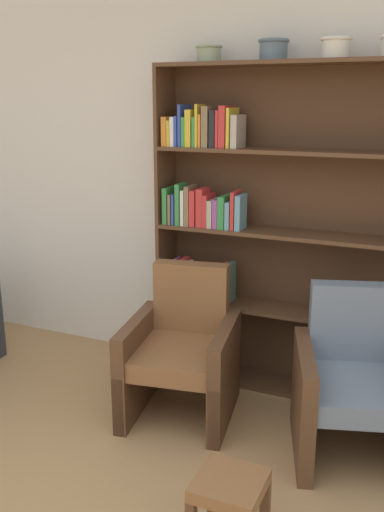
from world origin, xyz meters
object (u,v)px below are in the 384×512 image
object	(u,v)px
bookshelf	(267,235)
armchair_leather	(183,352)
bowl_stoneware	(274,49)
armchair_cushioned	(355,385)
bowl_olive	(209,53)
bowl_slate	(336,47)
footstool	(229,496)

from	to	relation	value
bookshelf	armchair_leather	size ratio (longest dim) A/B	2.36
bowl_stoneware	armchair_leather	distance (m)	1.93
armchair_cushioned	bowl_stoneware	bearing A→B (deg)	-56.20
bowl_stoneware	armchair_cushioned	bearing A→B (deg)	-38.81
bowl_olive	armchair_leather	size ratio (longest dim) A/B	0.19
bowl_slate	bowl_olive	bearing A→B (deg)	180.00
bowl_olive	footstool	xyz separation A→B (m)	(0.75, -1.56, -1.91)
bookshelf	armchair_cushioned	bearing A→B (deg)	-39.60
bowl_stoneware	bowl_slate	size ratio (longest dim) A/B	1.06
bookshelf	armchair_leather	distance (m)	0.94
bowl_stoneware	armchair_leather	bearing A→B (deg)	-122.76
bowl_olive	armchair_leather	distance (m)	1.89
bowl_slate	footstool	size ratio (longest dim) A/B	0.48
bowl_olive	bowl_stoneware	bearing A→B (deg)	-0.00
bookshelf	footstool	xyz separation A→B (m)	(0.33, -1.58, -0.77)
armchair_leather	footstool	bearing A→B (deg)	114.44
bowl_slate	footstool	bearing A→B (deg)	-91.50
bookshelf	bowl_slate	size ratio (longest dim) A/B	11.98
bookshelf	footstool	world-z (taller)	bookshelf
bookshelf	bowl_olive	xyz separation A→B (m)	(-0.42, -0.02, 1.14)
bowl_slate	armchair_cushioned	distance (m)	1.92
bowl_slate	armchair_cushioned	xyz separation A→B (m)	(0.32, -0.56, -1.81)
bookshelf	footstool	size ratio (longest dim) A/B	5.78
bowl_stoneware	armchair_cushioned	size ratio (longest dim) A/B	0.21
bowl_slate	armchair_leather	world-z (taller)	bowl_slate
bowl_stoneware	armchair_leather	world-z (taller)	bowl_stoneware
bowl_olive	armchair_cushioned	distance (m)	2.19
armchair_leather	footstool	xyz separation A→B (m)	(0.68, -1.01, -0.11)
bookshelf	bowl_stoneware	size ratio (longest dim) A/B	11.28
armchair_cushioned	footstool	distance (m)	1.08
bowl_slate	bookshelf	bearing A→B (deg)	177.17
bookshelf	bowl_slate	xyz separation A→B (m)	(0.37, -0.02, 1.15)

